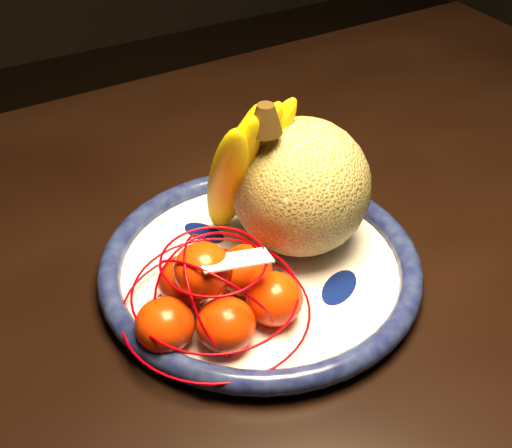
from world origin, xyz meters
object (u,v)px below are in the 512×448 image
dining_table (257,271)px  banana_bunch (239,165)px  fruit_bowl (260,267)px  cantaloupe (301,187)px  mandarin_bag (217,295)px

dining_table → banana_bunch: size_ratio=7.22×
fruit_bowl → banana_bunch: size_ratio=1.75×
dining_table → cantaloupe: 0.19m
banana_bunch → mandarin_bag: (-0.08, -0.11, -0.07)m
banana_bunch → mandarin_bag: size_ratio=0.85×
fruit_bowl → cantaloupe: 0.10m
fruit_bowl → dining_table: bearing=63.6°
dining_table → fruit_bowl: size_ratio=4.13×
cantaloupe → mandarin_bag: size_ratio=0.64×
fruit_bowl → mandarin_bag: 0.10m
dining_table → mandarin_bag: size_ratio=6.11×
banana_bunch → cantaloupe: bearing=-51.5°
cantaloupe → mandarin_bag: (-0.14, -0.07, -0.05)m
mandarin_bag → fruit_bowl: bearing=32.8°
fruit_bowl → mandarin_bag: size_ratio=1.48×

